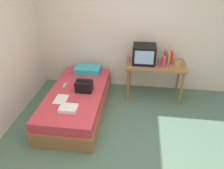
{
  "coord_description": "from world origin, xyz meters",
  "views": [
    {
      "loc": [
        0.19,
        -2.32,
        2.53
      ],
      "look_at": [
        -0.26,
        1.04,
        0.53
      ],
      "focal_mm": 34.31,
      "sensor_mm": 36.0,
      "label": 1
    }
  ],
  "objects_px": {
    "picture_frame": "(178,64)",
    "magazine": "(61,99)",
    "remote_silver": "(65,85)",
    "folded_towel": "(68,108)",
    "water_bottle": "(164,62)",
    "book_row": "(168,57)",
    "handbag": "(84,86)",
    "tv": "(144,54)",
    "desk": "(155,68)",
    "bed": "(77,102)",
    "pillow": "(88,69)",
    "remote_dark": "(72,106)"
  },
  "relations": [
    {
      "from": "picture_frame",
      "to": "magazine",
      "type": "bearing_deg",
      "value": -155.38
    },
    {
      "from": "remote_silver",
      "to": "folded_towel",
      "type": "xyz_separation_m",
      "value": [
        0.3,
        -0.72,
        0.02
      ]
    },
    {
      "from": "water_bottle",
      "to": "book_row",
      "type": "distance_m",
      "value": 0.24
    },
    {
      "from": "handbag",
      "to": "remote_silver",
      "type": "distance_m",
      "value": 0.44
    },
    {
      "from": "tv",
      "to": "magazine",
      "type": "bearing_deg",
      "value": -143.21
    },
    {
      "from": "desk",
      "to": "magazine",
      "type": "xyz_separation_m",
      "value": [
        -1.62,
        -1.02,
        -0.2
      ]
    },
    {
      "from": "handbag",
      "to": "book_row",
      "type": "bearing_deg",
      "value": 27.44
    },
    {
      "from": "book_row",
      "to": "picture_frame",
      "type": "xyz_separation_m",
      "value": [
        0.16,
        -0.18,
        -0.05
      ]
    },
    {
      "from": "bed",
      "to": "water_bottle",
      "type": "xyz_separation_m",
      "value": [
        1.56,
        0.6,
        0.63
      ]
    },
    {
      "from": "book_row",
      "to": "magazine",
      "type": "bearing_deg",
      "value": -149.12
    },
    {
      "from": "bed",
      "to": "desk",
      "type": "relative_size",
      "value": 1.72
    },
    {
      "from": "book_row",
      "to": "remote_silver",
      "type": "height_order",
      "value": "book_row"
    },
    {
      "from": "tv",
      "to": "magazine",
      "type": "relative_size",
      "value": 1.52
    },
    {
      "from": "bed",
      "to": "tv",
      "type": "xyz_separation_m",
      "value": [
        1.19,
        0.74,
        0.71
      ]
    },
    {
      "from": "handbag",
      "to": "pillow",
      "type": "bearing_deg",
      "value": 98.05
    },
    {
      "from": "desk",
      "to": "remote_silver",
      "type": "relative_size",
      "value": 8.06
    },
    {
      "from": "book_row",
      "to": "remote_dark",
      "type": "bearing_deg",
      "value": -141.33
    },
    {
      "from": "picture_frame",
      "to": "pillow",
      "type": "bearing_deg",
      "value": 175.66
    },
    {
      "from": "picture_frame",
      "to": "folded_towel",
      "type": "bearing_deg",
      "value": -146.38
    },
    {
      "from": "tv",
      "to": "handbag",
      "type": "relative_size",
      "value": 1.47
    },
    {
      "from": "remote_silver",
      "to": "folded_towel",
      "type": "height_order",
      "value": "folded_towel"
    },
    {
      "from": "book_row",
      "to": "remote_silver",
      "type": "bearing_deg",
      "value": -161.26
    },
    {
      "from": "picture_frame",
      "to": "remote_dark",
      "type": "xyz_separation_m",
      "value": [
        -1.76,
        -1.09,
        -0.36
      ]
    },
    {
      "from": "remote_dark",
      "to": "tv",
      "type": "bearing_deg",
      "value": 46.94
    },
    {
      "from": "picture_frame",
      "to": "water_bottle",
      "type": "bearing_deg",
      "value": -172.28
    },
    {
      "from": "book_row",
      "to": "magazine",
      "type": "xyz_separation_m",
      "value": [
        -1.85,
        -1.11,
        -0.41
      ]
    },
    {
      "from": "remote_dark",
      "to": "folded_towel",
      "type": "relative_size",
      "value": 0.56
    },
    {
      "from": "desk",
      "to": "tv",
      "type": "xyz_separation_m",
      "value": [
        -0.24,
        0.01,
        0.28
      ]
    },
    {
      "from": "picture_frame",
      "to": "remote_dark",
      "type": "relative_size",
      "value": 0.81
    },
    {
      "from": "tv",
      "to": "handbag",
      "type": "bearing_deg",
      "value": -145.77
    },
    {
      "from": "handbag",
      "to": "folded_towel",
      "type": "relative_size",
      "value": 1.07
    },
    {
      "from": "pillow",
      "to": "handbag",
      "type": "xyz_separation_m",
      "value": [
        0.1,
        -0.74,
        0.04
      ]
    },
    {
      "from": "remote_dark",
      "to": "folded_towel",
      "type": "distance_m",
      "value": 0.11
    },
    {
      "from": "tv",
      "to": "book_row",
      "type": "bearing_deg",
      "value": 9.56
    },
    {
      "from": "bed",
      "to": "picture_frame",
      "type": "xyz_separation_m",
      "value": [
        1.83,
        0.64,
        0.59
      ]
    },
    {
      "from": "bed",
      "to": "remote_silver",
      "type": "height_order",
      "value": "remote_silver"
    },
    {
      "from": "pillow",
      "to": "bed",
      "type": "bearing_deg",
      "value": -92.95
    },
    {
      "from": "magazine",
      "to": "tv",
      "type": "bearing_deg",
      "value": 36.79
    },
    {
      "from": "tv",
      "to": "handbag",
      "type": "height_order",
      "value": "tv"
    },
    {
      "from": "tv",
      "to": "folded_towel",
      "type": "distance_m",
      "value": 1.8
    },
    {
      "from": "pillow",
      "to": "remote_dark",
      "type": "height_order",
      "value": "pillow"
    },
    {
      "from": "remote_dark",
      "to": "remote_silver",
      "type": "xyz_separation_m",
      "value": [
        -0.33,
        0.62,
        0.0
      ]
    },
    {
      "from": "folded_towel",
      "to": "magazine",
      "type": "bearing_deg",
      "value": 128.77
    },
    {
      "from": "bed",
      "to": "book_row",
      "type": "distance_m",
      "value": 1.96
    },
    {
      "from": "bed",
      "to": "desk",
      "type": "height_order",
      "value": "desk"
    },
    {
      "from": "magazine",
      "to": "picture_frame",
      "type": "bearing_deg",
      "value": 24.62
    },
    {
      "from": "folded_towel",
      "to": "remote_dark",
      "type": "bearing_deg",
      "value": 70.57
    },
    {
      "from": "bed",
      "to": "tv",
      "type": "height_order",
      "value": "tv"
    },
    {
      "from": "book_row",
      "to": "folded_towel",
      "type": "bearing_deg",
      "value": -139.84
    },
    {
      "from": "bed",
      "to": "handbag",
      "type": "relative_size",
      "value": 6.67
    }
  ]
}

